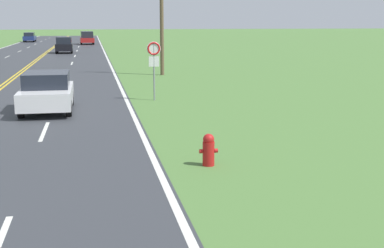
% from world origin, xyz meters
% --- Properties ---
extents(fire_hydrant, '(0.45, 0.29, 0.78)m').
position_xyz_m(fire_hydrant, '(7.31, 11.70, 0.39)').
color(fire_hydrant, red).
rests_on(fire_hydrant, ground).
extents(traffic_sign, '(0.60, 0.10, 2.53)m').
position_xyz_m(traffic_sign, '(7.28, 22.47, 1.91)').
color(traffic_sign, gray).
rests_on(traffic_sign, ground).
extents(utility_pole_midground, '(1.80, 0.24, 7.48)m').
position_xyz_m(utility_pole_midground, '(9.04, 33.15, 3.89)').
color(utility_pole_midground, brown).
rests_on(utility_pole_midground, ground).
extents(car_white_sedan_mid_near, '(1.88, 4.12, 1.48)m').
position_xyz_m(car_white_sedan_mid_near, '(2.94, 20.43, 0.76)').
color(car_white_sedan_mid_near, black).
rests_on(car_white_sedan_mid_near, ground).
extents(car_black_hatchback_receding, '(1.75, 3.48, 1.68)m').
position_xyz_m(car_black_hatchback_receding, '(1.92, 57.38, 0.87)').
color(car_black_hatchback_receding, black).
rests_on(car_black_hatchback_receding, ground).
extents(car_red_suv_distant, '(2.08, 4.82, 1.82)m').
position_xyz_m(car_red_suv_distant, '(4.16, 77.81, 0.95)').
color(car_red_suv_distant, black).
rests_on(car_red_suv_distant, ground).
extents(car_dark_blue_sedan_horizon, '(1.79, 4.89, 1.47)m').
position_xyz_m(car_dark_blue_sedan_horizon, '(-4.79, 88.23, 0.76)').
color(car_dark_blue_sedan_horizon, black).
rests_on(car_dark_blue_sedan_horizon, ground).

